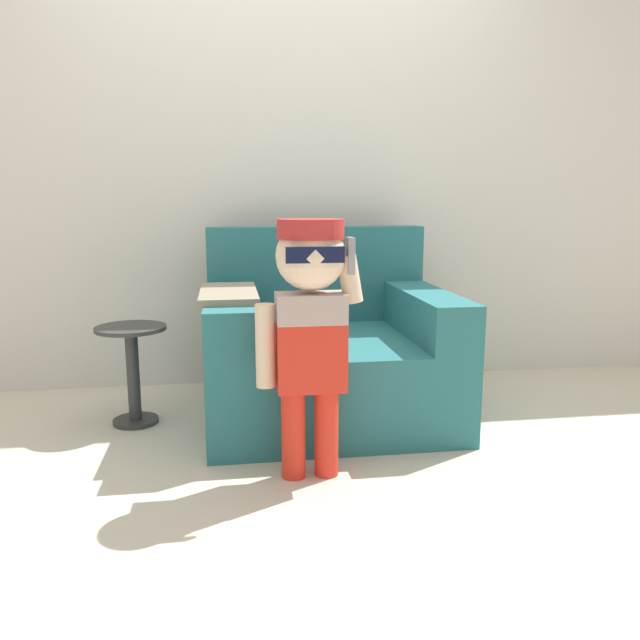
{
  "coord_description": "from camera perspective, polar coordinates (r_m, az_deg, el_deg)",
  "views": [
    {
      "loc": [
        -0.3,
        -2.86,
        1.03
      ],
      "look_at": [
        0.08,
        -0.33,
        0.54
      ],
      "focal_mm": 35.0,
      "sensor_mm": 36.0,
      "label": 1
    }
  ],
  "objects": [
    {
      "name": "armchair",
      "position": [
        3.03,
        0.51,
        -3.0
      ],
      "size": [
        1.15,
        1.0,
        0.9
      ],
      "color": "#286B70",
      "rests_on": "ground_plane"
    },
    {
      "name": "wall_back",
      "position": [
        3.56,
        -3.88,
        15.18
      ],
      "size": [
        10.0,
        0.05,
        2.6
      ],
      "color": "silver",
      "rests_on": "ground_plane"
    },
    {
      "name": "person_child",
      "position": [
        2.26,
        -1.02,
        1.02
      ],
      "size": [
        0.4,
        0.3,
        0.97
      ],
      "color": "red",
      "rests_on": "ground_plane"
    },
    {
      "name": "side_table",
      "position": [
        3.02,
        -16.76,
        -3.97
      ],
      "size": [
        0.32,
        0.32,
        0.46
      ],
      "color": "#333333",
      "rests_on": "ground_plane"
    },
    {
      "name": "ground_plane",
      "position": [
        3.05,
        -2.5,
        -8.87
      ],
      "size": [
        10.0,
        10.0,
        0.0
      ],
      "primitive_type": "plane",
      "color": "beige"
    }
  ]
}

